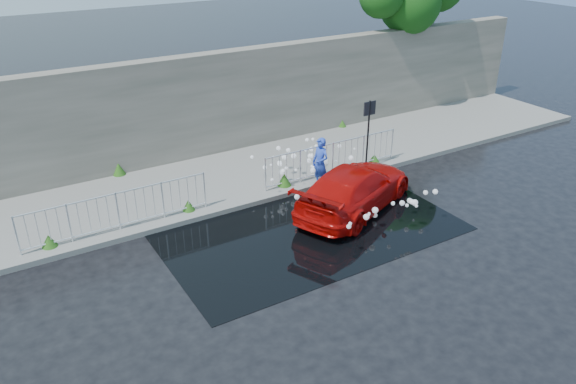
# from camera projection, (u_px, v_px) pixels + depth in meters

# --- Properties ---
(ground) EXTENTS (90.00, 90.00, 0.00)m
(ground) POSITION_uv_depth(u_px,v_px,m) (312.00, 249.00, 14.53)
(ground) COLOR black
(ground) RESTS_ON ground
(pavement) EXTENTS (30.00, 4.00, 0.15)m
(pavement) POSITION_uv_depth(u_px,v_px,m) (228.00, 177.00, 18.33)
(pavement) COLOR gray
(pavement) RESTS_ON ground
(curb) EXTENTS (30.00, 0.25, 0.16)m
(curb) POSITION_uv_depth(u_px,v_px,m) (257.00, 201.00, 16.79)
(curb) COLOR gray
(curb) RESTS_ON ground
(retaining_wall) EXTENTS (30.00, 0.60, 3.50)m
(retaining_wall) POSITION_uv_depth(u_px,v_px,m) (197.00, 106.00, 19.21)
(retaining_wall) COLOR #555247
(retaining_wall) RESTS_ON pavement
(puddle) EXTENTS (8.00, 5.00, 0.01)m
(puddle) POSITION_uv_depth(u_px,v_px,m) (307.00, 228.00, 15.53)
(puddle) COLOR black
(puddle) RESTS_ON ground
(sign_post) EXTENTS (0.45, 0.06, 2.50)m
(sign_post) POSITION_uv_depth(u_px,v_px,m) (369.00, 124.00, 18.09)
(sign_post) COLOR black
(sign_post) RESTS_ON ground
(railing_left) EXTENTS (5.05, 0.05, 1.10)m
(railing_left) POSITION_uv_depth(u_px,v_px,m) (118.00, 210.00, 14.92)
(railing_left) COLOR silver
(railing_left) RESTS_ON pavement
(railing_right) EXTENTS (5.05, 0.05, 1.10)m
(railing_right) POSITION_uv_depth(u_px,v_px,m) (333.00, 157.00, 18.17)
(railing_right) COLOR silver
(railing_right) RESTS_ON pavement
(weeds) EXTENTS (12.17, 3.93, 0.40)m
(weeds) POSITION_uv_depth(u_px,v_px,m) (221.00, 179.00, 17.65)
(weeds) COLOR #1F4E14
(weeds) RESTS_ON pavement
(water_spray) EXTENTS (3.52, 5.47, 1.07)m
(water_spray) POSITION_uv_depth(u_px,v_px,m) (329.00, 175.00, 16.90)
(water_spray) COLOR white
(water_spray) RESTS_ON ground
(red_car) EXTENTS (4.93, 3.55, 1.33)m
(red_car) POSITION_uv_depth(u_px,v_px,m) (354.00, 188.00, 16.26)
(red_car) COLOR #B80A07
(red_car) RESTS_ON ground
(person) EXTENTS (0.51, 0.67, 1.64)m
(person) POSITION_uv_depth(u_px,v_px,m) (320.00, 163.00, 17.52)
(person) COLOR blue
(person) RESTS_ON ground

